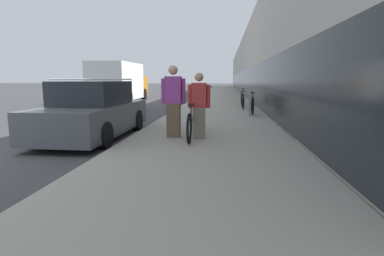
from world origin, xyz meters
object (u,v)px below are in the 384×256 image
cruiser_bike_middle (243,100)px  parked_sedan_curbside (94,112)px  person_rider (199,106)px  tandem_bicycle (194,121)px  moving_truck (119,82)px  person_bystander (173,102)px  cruiser_bike_nearest (251,104)px  bike_rack_hoop (250,103)px  cruiser_bike_farthest (242,97)px

cruiser_bike_middle → parked_sedan_curbside: parked_sedan_curbside is taller
person_rider → tandem_bicycle: bearing=115.6°
parked_sedan_curbside → moving_truck: moving_truck is taller
person_bystander → cruiser_bike_nearest: person_bystander is taller
tandem_bicycle → bike_rack_hoop: 4.67m
person_rider → parked_sedan_curbside: bearing=169.6°
tandem_bicycle → moving_truck: moving_truck is taller
person_bystander → person_rider: bearing=-12.0°
cruiser_bike_middle → moving_truck: (-7.95, 4.68, 0.81)m
bike_rack_hoop → moving_truck: (-8.03, 7.99, 0.68)m
person_rider → cruiser_bike_farthest: (1.56, 10.20, -0.39)m
cruiser_bike_nearest → person_rider: bearing=-106.9°
cruiser_bike_nearest → moving_truck: size_ratio=0.31×
person_rider → cruiser_bike_middle: size_ratio=0.86×
cruiser_bike_farthest → parked_sedan_curbside: bearing=-114.4°
person_rider → cruiser_bike_farthest: bearing=81.3°
tandem_bicycle → moving_truck: (-6.32, 12.33, 0.82)m
cruiser_bike_middle → cruiser_bike_farthest: 2.22m
cruiser_bike_middle → bike_rack_hoop: bearing=-88.6°
parked_sedan_curbside → person_bystander: bearing=-9.9°
moving_truck → cruiser_bike_middle: bearing=-30.5°
cruiser_bike_farthest → bike_rack_hoop: bearing=-90.0°
cruiser_bike_middle → moving_truck: bearing=149.5°
tandem_bicycle → bike_rack_hoop: (1.72, 4.34, 0.15)m
tandem_bicycle → person_rider: person_rider is taller
person_rider → cruiser_bike_middle: bearing=79.5°
person_bystander → cruiser_bike_nearest: size_ratio=0.93×
tandem_bicycle → person_rider: bearing=-64.4°
tandem_bicycle → parked_sedan_curbside: bearing=176.0°
tandem_bicycle → moving_truck: bearing=117.1°
person_bystander → moving_truck: bearing=115.0°
bike_rack_hoop → cruiser_bike_nearest: cruiser_bike_nearest is taller
bike_rack_hoop → person_bystander: bearing=-115.8°
tandem_bicycle → cruiser_bike_farthest: 10.02m
cruiser_bike_nearest → cruiser_bike_middle: (-0.22, 2.40, -0.01)m
person_bystander → moving_truck: moving_truck is taller
bike_rack_hoop → cruiser_bike_farthest: cruiser_bike_farthest is taller
cruiser_bike_farthest → tandem_bicycle: bearing=-99.9°
moving_truck → cruiser_bike_farthest: bearing=-17.0°
bike_rack_hoop → cruiser_bike_farthest: size_ratio=0.48×
tandem_bicycle → cruiser_bike_farthest: (1.72, 9.87, 0.02)m
cruiser_bike_farthest → moving_truck: moving_truck is taller
cruiser_bike_nearest → cruiser_bike_farthest: 4.62m
person_bystander → parked_sedan_curbside: bearing=170.1°
person_rider → moving_truck: 14.23m
person_bystander → cruiser_bike_farthest: 10.31m
person_bystander → bike_rack_hoop: person_bystander is taller
cruiser_bike_middle → moving_truck: moving_truck is taller
bike_rack_hoop → cruiser_bike_middle: (-0.08, 3.31, -0.14)m
tandem_bicycle → cruiser_bike_middle: bearing=78.0°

